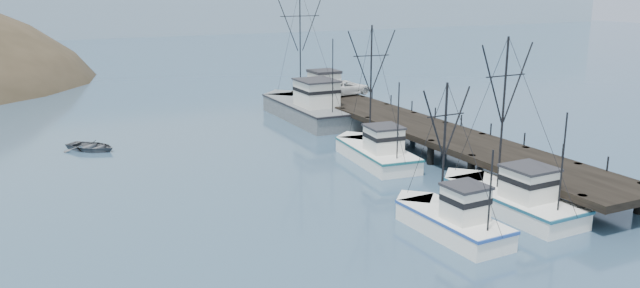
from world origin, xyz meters
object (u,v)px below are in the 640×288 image
object	(u,v)px
trawler_mid	(450,220)
motorboat	(91,150)
pier	(422,128)
pickup_truck	(346,88)
trawler_near	(509,198)
pier_shed	(324,82)
work_vessel	(307,108)
trawler_far	(375,152)

from	to	relation	value
trawler_mid	motorboat	bearing A→B (deg)	119.44
pier	pickup_truck	xyz separation A→B (m)	(1.50, 16.84, 1.13)
trawler_near	trawler_mid	bearing A→B (deg)	-165.82
trawler_mid	motorboat	world-z (taller)	trawler_mid
trawler_mid	pier_shed	distance (m)	36.67
work_vessel	pier_shed	world-z (taller)	work_vessel
work_vessel	pier_shed	xyz separation A→B (m)	(3.35, 2.59, 2.19)
pier_shed	motorboat	bearing A→B (deg)	-166.64
trawler_near	pickup_truck	size ratio (longest dim) A/B	1.92
trawler_far	motorboat	distance (m)	24.87
pier	pier_shed	world-z (taller)	pier_shed
pickup_truck	pier	bearing A→B (deg)	166.68
pier_shed	pickup_truck	size ratio (longest dim) A/B	0.54
trawler_near	motorboat	distance (m)	35.55
trawler_mid	pickup_truck	world-z (taller)	trawler_mid
trawler_mid	trawler_far	xyz separation A→B (m)	(4.04, 15.09, 0.00)
pickup_truck	motorboat	world-z (taller)	pickup_truck
trawler_near	pier_shed	bearing A→B (deg)	83.82
trawler_mid	work_vessel	world-z (taller)	work_vessel
pier	trawler_mid	bearing A→B (deg)	-120.48
pier	motorboat	bearing A→B (deg)	156.06
pier	pickup_truck	bearing A→B (deg)	84.91
trawler_near	pier	bearing A→B (deg)	74.58
trawler_mid	work_vessel	bearing A→B (deg)	79.38
pier	pickup_truck	distance (m)	16.95
motorboat	trawler_mid	bearing A→B (deg)	-101.88
pier_shed	pickup_truck	bearing A→B (deg)	-27.72
trawler_near	pickup_truck	distance (m)	33.28
pier	trawler_far	size ratio (longest dim) A/B	3.88
trawler_mid	pickup_truck	distance (m)	36.16
pier	trawler_far	distance (m)	6.60
trawler_mid	trawler_far	size ratio (longest dim) A/B	0.80
trawler_far	motorboat	bearing A→B (deg)	145.55
pier_shed	trawler_near	bearing A→B (deg)	-96.18
pier	pier_shed	xyz separation A→B (m)	(-0.70, 18.00, 1.73)
motorboat	pier_shed	bearing A→B (deg)	-27.96
trawler_far	pickup_truck	world-z (taller)	trawler_far
trawler_near	trawler_far	size ratio (longest dim) A/B	1.00
pickup_truck	motorboat	bearing A→B (deg)	91.85
work_vessel	motorboat	bearing A→B (deg)	-171.01
pier_shed	trawler_mid	bearing A→B (deg)	-105.04
pier_shed	pickup_truck	distance (m)	2.56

